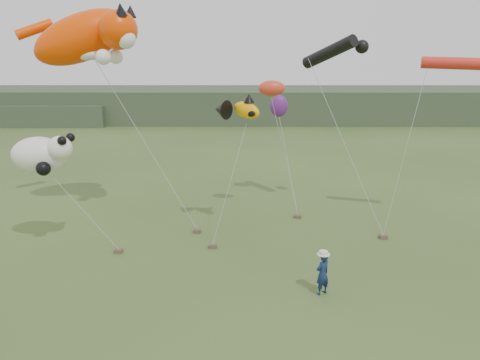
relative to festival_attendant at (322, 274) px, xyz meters
name	(u,v)px	position (x,y,z in m)	size (l,w,h in m)	color
ground	(277,290)	(-1.64, 0.31, -0.81)	(120.00, 120.00, 0.00)	#385123
headland	(228,105)	(-4.75, 44.99, 1.11)	(90.00, 13.00, 4.00)	#2D3D28
festival_attendant	(322,274)	(0.00, 0.00, 0.00)	(0.59, 0.39, 1.63)	#132349
sandbag_anchors	(245,235)	(-2.82, 5.46, -0.72)	(12.68, 4.83, 0.18)	brown
cat_kite	(90,36)	(-10.37, 8.04, 8.58)	(6.56, 3.64, 3.85)	#F83F00
fish_kite	(237,109)	(-3.19, 6.02, 5.30)	(2.54, 1.65, 1.25)	#FFA702
tube_kites	(382,55)	(3.96, 8.26, 7.68)	(8.36, 4.96, 1.74)	black
panda_kite	(42,154)	(-11.69, 4.24, 3.56)	(2.79, 1.81, 1.74)	white
misc_kites	(276,98)	(-1.15, 9.89, 5.44)	(1.82, 3.95, 2.28)	red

